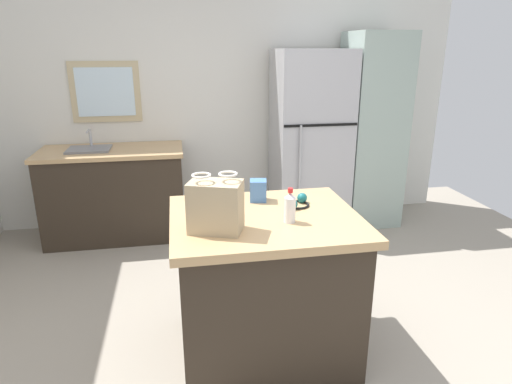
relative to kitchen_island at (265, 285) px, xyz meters
name	(u,v)px	position (x,y,z in m)	size (l,w,h in m)	color
ground	(282,365)	(0.07, -0.18, -0.46)	(6.29, 6.29, 0.00)	#9E9384
back_wall	(225,96)	(0.05, 2.44, 0.90)	(4.97, 0.13, 2.73)	silver
kitchen_island	(265,285)	(0.00, 0.00, 0.00)	(1.10, 0.93, 0.92)	#33281E
refrigerator	(310,141)	(0.89, 2.03, 0.46)	(0.75, 0.70, 1.85)	#B7B7BC
tall_cabinet	(371,131)	(1.57, 2.03, 0.54)	(0.57, 0.63, 2.02)	#9EB2A8
sink_counter	(115,193)	(-1.13, 2.04, 0.00)	(1.38, 0.68, 1.10)	#33281E
shopping_bag	(216,206)	(-0.30, -0.17, 0.60)	(0.32, 0.26, 0.32)	tan
small_box	(258,190)	(0.01, 0.27, 0.52)	(0.10, 0.10, 0.14)	#4775B7
bottle	(290,207)	(0.12, -0.12, 0.54)	(0.06, 0.06, 0.20)	white
ear_defenders	(297,202)	(0.23, 0.13, 0.48)	(0.21, 0.21, 0.06)	black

